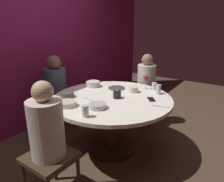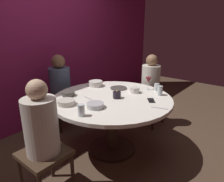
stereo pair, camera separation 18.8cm
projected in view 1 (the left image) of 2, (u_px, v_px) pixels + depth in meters
The scene contains 20 objects.
ground_plane at pixel (112, 148), 2.73m from camera, with size 8.00×8.00×0.00m, color #4C3828.
back_wall at pixel (34, 43), 3.09m from camera, with size 6.00×0.10×2.60m, color maroon.
dining_table at pixel (112, 107), 2.55m from camera, with size 1.45×1.45×0.72m.
seated_diner_left at pixel (47, 131), 1.75m from camera, with size 0.40×0.40×1.15m.
seated_diner_back at pixel (56, 85), 3.06m from camera, with size 0.40×0.40×1.15m.
seated_diner_right at pixel (146, 82), 3.26m from camera, with size 0.40×0.40×1.14m.
candle_holder at pixel (117, 95), 2.47m from camera, with size 0.10×0.10×0.10m.
wine_glass at pixel (146, 80), 2.79m from camera, with size 0.08×0.08×0.18m.
dinner_plate at pixel (116, 88), 2.84m from camera, with size 0.23×0.23×0.01m, color #4C4742.
cell_phone at pixel (151, 99), 2.43m from camera, with size 0.07×0.14×0.01m, color black.
bowl_serving_large at pixel (98, 106), 2.18m from camera, with size 0.19×0.19×0.05m, color #B7B7BC.
bowl_salad_center at pixel (67, 95), 2.51m from camera, with size 0.16×0.16×0.06m, color #4C4742.
bowl_small_white at pixel (133, 89), 2.69m from camera, with size 0.12×0.12×0.07m, color silver.
bowl_sauce_side at pixel (68, 104), 2.23m from camera, with size 0.19×0.19×0.06m, color beige.
bowl_rice_portion at pixel (93, 84), 2.93m from camera, with size 0.19×0.19×0.07m, color silver.
cup_near_candle at pixel (154, 86), 2.78m from camera, with size 0.07×0.07×0.10m, color silver.
cup_by_left_diner at pixel (158, 89), 2.61m from camera, with size 0.06×0.06×0.12m, color silver.
cup_by_right_diner at pixel (85, 111), 1.97m from camera, with size 0.07×0.07×0.12m, color silver.
fork_near_plate at pixel (161, 107), 2.22m from camera, with size 0.02×0.18×0.01m, color #B7B7BC.
knife_near_plate at pixel (89, 99), 2.43m from camera, with size 0.02×0.18×0.01m, color #B7B7BC.
Camera 1 is at (-1.94, -1.34, 1.58)m, focal length 33.05 mm.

